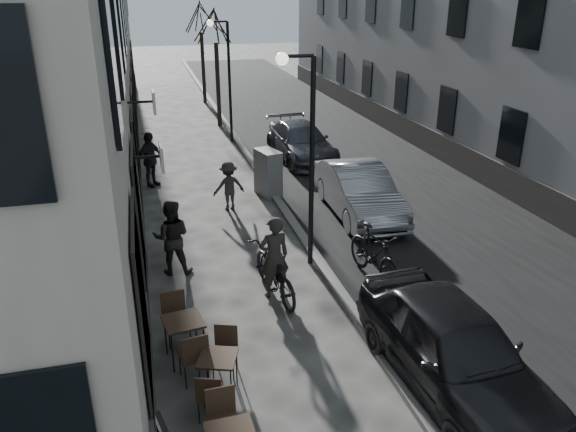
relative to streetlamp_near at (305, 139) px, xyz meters
name	(u,v)px	position (x,y,z in m)	size (l,w,h in m)	color
road	(329,147)	(4.02, 10.00, -3.16)	(7.30, 60.00, 0.00)	black
kerb	(245,152)	(0.37, 10.00, -3.10)	(0.25, 60.00, 0.12)	slate
streetlamp_near	(305,139)	(0.00, 0.00, 0.00)	(0.90, 0.28, 5.09)	black
streetlamp_far	(225,68)	(0.00, 12.00, 0.00)	(0.90, 0.28, 5.09)	black
tree_near	(215,25)	(0.07, 15.00, 1.50)	(2.40, 2.40, 5.70)	black
tree_far	(200,18)	(0.07, 21.00, 1.50)	(2.40, 2.40, 5.70)	black
bistro_set_b	(218,371)	(-2.70, -4.23, -2.70)	(0.89, 1.55, 0.89)	black
bistro_set_c	(184,336)	(-3.16, -3.13, -2.65)	(0.79, 1.74, 1.00)	black
sign_board	(150,407)	(-3.84, -4.75, -2.75)	(0.47, 0.64, 1.01)	black
utility_cabinet	(268,173)	(0.24, 5.01, -2.41)	(0.55, 1.00, 1.50)	slate
bicycle	(274,272)	(-1.05, -1.29, -2.58)	(0.77, 2.20, 1.16)	black
cyclist_rider	(274,257)	(-1.05, -1.29, -2.22)	(0.69, 0.45, 1.89)	#2A2724
pedestrian_near	(172,237)	(-3.13, 0.36, -2.24)	(0.89, 0.70, 1.84)	black
pedestrian_mid	(229,186)	(-1.20, 4.06, -2.40)	(0.98, 0.56, 1.51)	#2B2825
pedestrian_far	(150,160)	(-3.43, 6.85, -2.22)	(1.10, 0.46, 1.88)	black
car_near	(453,347)	(1.17, -5.00, -2.38)	(1.84, 4.56, 1.55)	black
car_mid	(359,191)	(2.47, 2.68, -2.41)	(1.58, 4.53, 1.49)	#979AA0
car_far	(301,142)	(2.39, 8.71, -2.48)	(1.91, 4.71, 1.37)	#3F414A
moped	(374,254)	(1.37, -1.15, -2.52)	(0.60, 2.14, 1.29)	black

